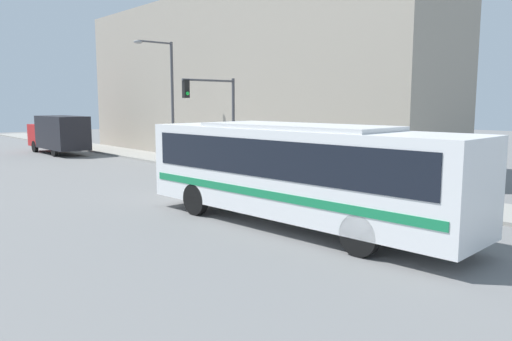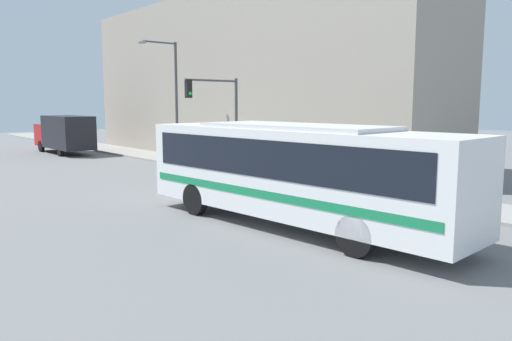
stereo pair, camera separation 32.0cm
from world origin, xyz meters
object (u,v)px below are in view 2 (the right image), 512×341
Objects in this scene: street_lamp at (172,92)px; fire_hydrant at (327,179)px; city_bus at (294,168)px; parking_meter at (255,158)px; delivery_truck at (64,133)px; traffic_light_pole at (219,108)px.

fire_hydrant is at bearing -89.60° from street_lamp.
city_bus is 8.49× the size of parking_meter.
delivery_truck is 19.32m from parking_meter.
parking_meter is at bearing -60.33° from traffic_light_pole.
city_bus is 15.25× the size of fire_hydrant.
parking_meter reaches higher than fire_hydrant.
street_lamp is at bearing 90.40° from fire_hydrant.
delivery_truck is 0.99× the size of street_lamp.
city_bus is 1.55× the size of street_lamp.
city_bus reaches higher than delivery_truck.
city_bus is at bearing -95.49° from delivery_truck.
street_lamp reaches higher than parking_meter.
fire_hydrant is (5.69, 3.70, -1.37)m from city_bus.
delivery_truck is 11.82m from street_lamp.
delivery_truck is 5.44× the size of parking_meter.
city_bus is 1.56× the size of delivery_truck.
fire_hydrant is 4.94m from parking_meter.
street_lamp reaches higher than traffic_light_pole.
city_bus is 27.82m from delivery_truck.
city_bus is 6.92m from fire_hydrant.
street_lamp is (0.91, 6.27, 0.97)m from traffic_light_pole.
delivery_truck is (2.66, 27.69, -0.30)m from city_bus.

